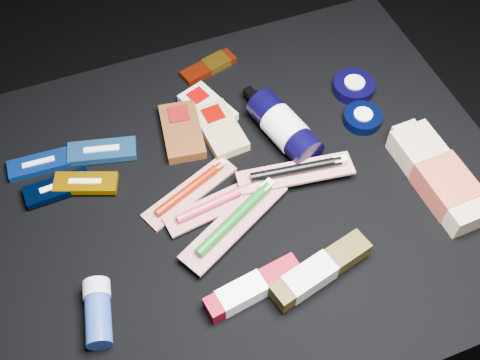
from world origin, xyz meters
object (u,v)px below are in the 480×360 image
object	(u,v)px
lotion_bottle	(284,128)
toothpaste_carton_red	(249,290)
bodywash_bottle	(440,178)
deodorant_stick	(98,312)

from	to	relation	value
lotion_bottle	toothpaste_carton_red	bearing A→B (deg)	-136.36
lotion_bottle	bodywash_bottle	distance (m)	0.29
lotion_bottle	deodorant_stick	bearing A→B (deg)	-164.57
lotion_bottle	deodorant_stick	size ratio (longest dim) A/B	1.88
lotion_bottle	bodywash_bottle	bearing A→B (deg)	-56.01
bodywash_bottle	deodorant_stick	world-z (taller)	bodywash_bottle
lotion_bottle	bodywash_bottle	world-z (taller)	lotion_bottle
bodywash_bottle	deodorant_stick	distance (m)	0.62
bodywash_bottle	toothpaste_carton_red	distance (m)	0.40
lotion_bottle	bodywash_bottle	xyz separation A→B (m)	(0.21, -0.20, -0.01)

